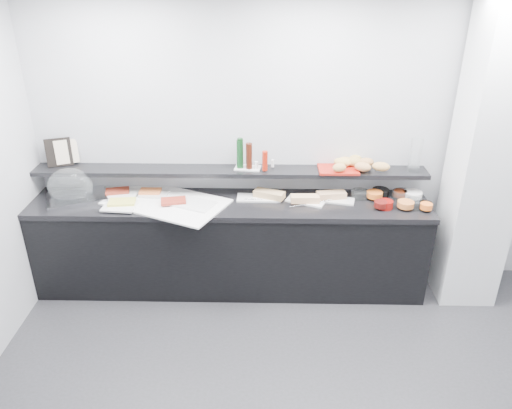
{
  "coord_description": "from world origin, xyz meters",
  "views": [
    {
      "loc": [
        -0.37,
        -2.35,
        2.88
      ],
      "look_at": [
        -0.45,
        1.45,
        1.0
      ],
      "focal_mm": 35.0,
      "sensor_mm": 36.0,
      "label": 1
    }
  ],
  "objects_px": {
    "framed_print": "(59,152)",
    "condiment_tray": "(248,168)",
    "cloche_base": "(77,198)",
    "bread_tray": "(338,169)",
    "sandwich_plate_mid": "(305,201)",
    "carafe": "(415,155)"
  },
  "relations": [
    {
      "from": "framed_print",
      "to": "carafe",
      "type": "bearing_deg",
      "value": -20.68
    },
    {
      "from": "framed_print",
      "to": "bread_tray",
      "type": "relative_size",
      "value": 0.73
    },
    {
      "from": "bread_tray",
      "to": "cloche_base",
      "type": "bearing_deg",
      "value": -176.8
    },
    {
      "from": "condiment_tray",
      "to": "carafe",
      "type": "relative_size",
      "value": 0.78
    },
    {
      "from": "sandwich_plate_mid",
      "to": "carafe",
      "type": "bearing_deg",
      "value": 31.98
    },
    {
      "from": "condiment_tray",
      "to": "carafe",
      "type": "bearing_deg",
      "value": 6.61
    },
    {
      "from": "bread_tray",
      "to": "carafe",
      "type": "distance_m",
      "value": 0.69
    },
    {
      "from": "cloche_base",
      "to": "carafe",
      "type": "distance_m",
      "value": 3.09
    },
    {
      "from": "condiment_tray",
      "to": "carafe",
      "type": "distance_m",
      "value": 1.51
    },
    {
      "from": "sandwich_plate_mid",
      "to": "bread_tray",
      "type": "height_order",
      "value": "bread_tray"
    },
    {
      "from": "framed_print",
      "to": "condiment_tray",
      "type": "xyz_separation_m",
      "value": [
        1.74,
        -0.04,
        -0.12
      ]
    },
    {
      "from": "cloche_base",
      "to": "condiment_tray",
      "type": "xyz_separation_m",
      "value": [
        1.56,
        0.18,
        0.24
      ]
    },
    {
      "from": "framed_print",
      "to": "condiment_tray",
      "type": "height_order",
      "value": "framed_print"
    },
    {
      "from": "condiment_tray",
      "to": "framed_print",
      "type": "bearing_deg",
      "value": -173.96
    },
    {
      "from": "condiment_tray",
      "to": "carafe",
      "type": "height_order",
      "value": "carafe"
    },
    {
      "from": "sandwich_plate_mid",
      "to": "cloche_base",
      "type": "bearing_deg",
      "value": -157.1
    },
    {
      "from": "condiment_tray",
      "to": "bread_tray",
      "type": "relative_size",
      "value": 0.65
    },
    {
      "from": "condiment_tray",
      "to": "cloche_base",
      "type": "bearing_deg",
      "value": -166.16
    },
    {
      "from": "condiment_tray",
      "to": "carafe",
      "type": "xyz_separation_m",
      "value": [
        1.5,
        -0.02,
        0.14
      ]
    },
    {
      "from": "framed_print",
      "to": "bread_tray",
      "type": "height_order",
      "value": "framed_print"
    },
    {
      "from": "cloche_base",
      "to": "framed_print",
      "type": "xyz_separation_m",
      "value": [
        -0.19,
        0.22,
        0.36
      ]
    },
    {
      "from": "condiment_tray",
      "to": "bread_tray",
      "type": "xyz_separation_m",
      "value": [
        0.82,
        -0.03,
        0.0
      ]
    }
  ]
}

